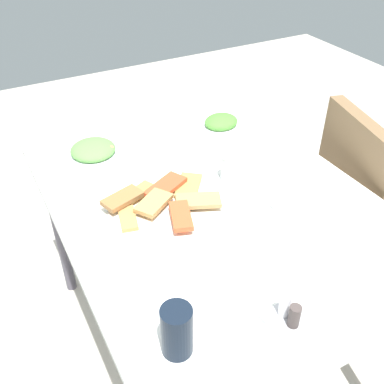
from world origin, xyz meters
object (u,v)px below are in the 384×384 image
at_px(salad_plate_rice, 221,123).
at_px(drinking_glass, 232,168).
at_px(paper_napkin, 294,223).
at_px(salad_plate_greens, 93,151).
at_px(condiment_caddy, 288,316).
at_px(dining_chair, 368,212).
at_px(soda_can, 177,331).
at_px(spoon, 300,220).
at_px(fork, 289,224).
at_px(pide_platter, 165,204).
at_px(dining_table, 208,214).

relative_size(salad_plate_rice, drinking_glass, 2.19).
relative_size(drinking_glass, paper_napkin, 0.61).
xyz_separation_m(salad_plate_greens, salad_plate_rice, (0.03, 0.49, -0.00)).
bearing_deg(condiment_caddy, paper_napkin, 139.14).
relative_size(dining_chair, drinking_glass, 10.34).
height_order(salad_plate_rice, soda_can, soda_can).
relative_size(soda_can, spoon, 0.64).
xyz_separation_m(dining_chair, fork, (0.14, -0.52, 0.25)).
height_order(dining_chair, spoon, dining_chair).
xyz_separation_m(salad_plate_greens, fork, (0.61, 0.36, -0.01)).
xyz_separation_m(dining_chair, salad_plate_greens, (-0.47, -0.88, 0.27)).
height_order(pide_platter, drinking_glass, drinking_glass).
bearing_deg(dining_table, fork, 28.61).
relative_size(salad_plate_greens, drinking_glass, 2.37).
xyz_separation_m(dining_table, salad_plate_rice, (-0.35, 0.25, 0.10)).
relative_size(dining_table, condiment_caddy, 12.22).
bearing_deg(paper_napkin, condiment_caddy, -40.86).
height_order(dining_table, spoon, spoon).
xyz_separation_m(fork, spoon, (0.00, 0.04, 0.00)).
bearing_deg(condiment_caddy, drinking_glass, 160.75).
relative_size(paper_napkin, condiment_caddy, 1.42).
bearing_deg(paper_napkin, drinking_glass, -171.33).
relative_size(dining_table, dining_chair, 1.36).
height_order(pide_platter, soda_can, soda_can).
xyz_separation_m(salad_plate_greens, condiment_caddy, (0.87, 0.16, 0.00)).
bearing_deg(dining_table, paper_napkin, 31.95).
distance_m(dining_table, soda_can, 0.56).
distance_m(dining_chair, condiment_caddy, 0.87).
bearing_deg(paper_napkin, salad_plate_rice, 169.45).
bearing_deg(pide_platter, soda_can, -22.00).
bearing_deg(drinking_glass, soda_can, -42.07).
bearing_deg(dining_table, salad_plate_rice, 144.19).
height_order(soda_can, drinking_glass, soda_can).
height_order(pide_platter, paper_napkin, pide_platter).
xyz_separation_m(dining_chair, pide_platter, (-0.09, -0.79, 0.26)).
distance_m(soda_can, spoon, 0.53).
bearing_deg(condiment_caddy, salad_plate_rice, 158.37).
xyz_separation_m(pide_platter, salad_plate_greens, (-0.38, -0.09, 0.00)).
relative_size(salad_plate_rice, spoon, 1.02).
bearing_deg(dining_chair, fork, -75.16).
height_order(drinking_glass, condiment_caddy, drinking_glass).
height_order(salad_plate_rice, fork, salad_plate_rice).
bearing_deg(paper_napkin, soda_can, -66.22).
height_order(pide_platter, condiment_caddy, condiment_caddy).
xyz_separation_m(dining_table, salad_plate_greens, (-0.38, -0.24, 0.10)).
height_order(salad_plate_rice, condiment_caddy, condiment_caddy).
bearing_deg(paper_napkin, fork, -90.00).
relative_size(paper_napkin, fork, 0.74).
relative_size(drinking_glass, condiment_caddy, 0.87).
distance_m(dining_chair, pide_platter, 0.84).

